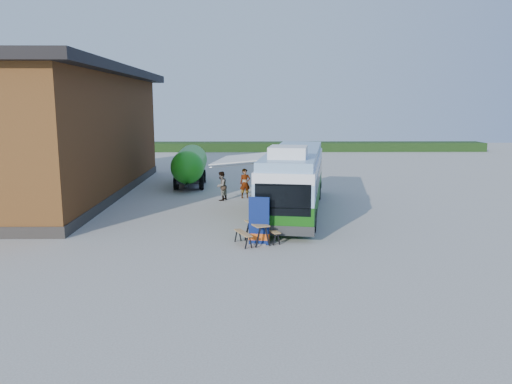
{
  "coord_description": "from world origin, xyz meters",
  "views": [
    {
      "loc": [
        1.02,
        -19.64,
        5.38
      ],
      "look_at": [
        1.31,
        2.84,
        1.4
      ],
      "focal_mm": 35.0,
      "sensor_mm": 36.0,
      "label": 1
    }
  ],
  "objects_px": {
    "banner": "(259,225)",
    "slurry_tanker": "(190,164)",
    "person_b": "(221,186)",
    "bus": "(294,178)",
    "picnic_table": "(257,228)",
    "person_a": "(245,183)"
  },
  "relations": [
    {
      "from": "person_a",
      "to": "bus",
      "type": "bearing_deg",
      "value": -70.41
    },
    {
      "from": "slurry_tanker",
      "to": "person_b",
      "type": "bearing_deg",
      "value": -67.51
    },
    {
      "from": "person_b",
      "to": "slurry_tanker",
      "type": "relative_size",
      "value": 0.24
    },
    {
      "from": "person_b",
      "to": "banner",
      "type": "bearing_deg",
      "value": 38.12
    },
    {
      "from": "banner",
      "to": "slurry_tanker",
      "type": "distance_m",
      "value": 14.72
    },
    {
      "from": "person_b",
      "to": "slurry_tanker",
      "type": "distance_m",
      "value": 5.56
    },
    {
      "from": "bus",
      "to": "person_b",
      "type": "xyz_separation_m",
      "value": [
        -3.84,
        3.11,
        -0.91
      ]
    },
    {
      "from": "bus",
      "to": "person_b",
      "type": "bearing_deg",
      "value": 150.5
    },
    {
      "from": "banner",
      "to": "picnic_table",
      "type": "bearing_deg",
      "value": 119.57
    },
    {
      "from": "picnic_table",
      "to": "person_a",
      "type": "xyz_separation_m",
      "value": [
        -0.55,
        9.58,
        0.24
      ]
    },
    {
      "from": "bus",
      "to": "banner",
      "type": "distance_m",
      "value": 6.31
    },
    {
      "from": "picnic_table",
      "to": "person_b",
      "type": "bearing_deg",
      "value": 79.05
    },
    {
      "from": "banner",
      "to": "person_b",
      "type": "relative_size",
      "value": 1.15
    },
    {
      "from": "banner",
      "to": "person_a",
      "type": "height_order",
      "value": "banner"
    },
    {
      "from": "bus",
      "to": "picnic_table",
      "type": "relative_size",
      "value": 6.56
    },
    {
      "from": "picnic_table",
      "to": "slurry_tanker",
      "type": "relative_size",
      "value": 0.26
    },
    {
      "from": "banner",
      "to": "slurry_tanker",
      "type": "bearing_deg",
      "value": 116.44
    },
    {
      "from": "slurry_tanker",
      "to": "picnic_table",
      "type": "bearing_deg",
      "value": -75.56
    },
    {
      "from": "person_a",
      "to": "slurry_tanker",
      "type": "relative_size",
      "value": 0.25
    },
    {
      "from": "bus",
      "to": "banner",
      "type": "height_order",
      "value": "bus"
    },
    {
      "from": "person_a",
      "to": "slurry_tanker",
      "type": "xyz_separation_m",
      "value": [
        -3.67,
        4.3,
        0.62
      ]
    },
    {
      "from": "picnic_table",
      "to": "banner",
      "type": "bearing_deg",
      "value": -92.88
    }
  ]
}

